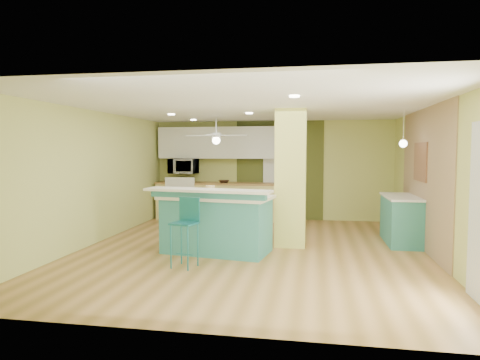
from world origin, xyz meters
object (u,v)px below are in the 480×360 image
object	(u,v)px
peninsula	(216,222)
fruit_bowl	(224,182)
bar_stool	(187,221)
canister	(210,191)
side_counter	(401,219)

from	to	relation	value
peninsula	fruit_bowl	bearing A→B (deg)	108.67
bar_stool	canister	bearing A→B (deg)	94.60
peninsula	side_counter	bearing A→B (deg)	30.97
canister	bar_stool	bearing A→B (deg)	-99.71
fruit_bowl	peninsula	bearing A→B (deg)	-80.15
bar_stool	canister	distance (m)	0.97
fruit_bowl	canister	bearing A→B (deg)	-81.81
bar_stool	side_counter	world-z (taller)	bar_stool
peninsula	bar_stool	bearing A→B (deg)	-95.77
bar_stool	peninsula	bearing A→B (deg)	89.71
bar_stool	side_counter	xyz separation A→B (m)	(3.52, 2.27, -0.25)
canister	side_counter	bearing A→B (deg)	22.39
side_counter	fruit_bowl	distance (m)	4.41
peninsula	bar_stool	distance (m)	0.98
peninsula	side_counter	xyz separation A→B (m)	(3.27, 1.33, -0.07)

